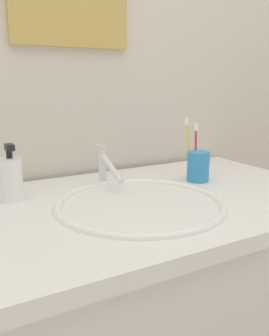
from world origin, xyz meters
The scene contains 7 objects.
tiled_wall_back centered at (0.00, 0.36, 1.20)m, with size 2.44×0.04×2.40m, color beige.
sink_basin centered at (0.03, -0.04, 0.88)m, with size 0.45×0.45×0.12m.
faucet centered at (0.03, 0.17, 0.98)m, with size 0.02×0.17×0.12m.
toothbrush_cup centered at (0.31, 0.07, 0.97)m, with size 0.07×0.07×0.09m, color #338CCC.
toothbrush_red centered at (0.32, 0.10, 1.02)m, with size 0.02×0.03×0.17m.
toothbrush_yellow centered at (0.30, 0.12, 1.03)m, with size 0.01×0.05×0.19m.
soap_dispenser centered at (-0.25, 0.15, 0.98)m, with size 0.06×0.06×0.15m.
Camera 1 is at (-0.41, -0.80, 1.22)m, focal length 38.42 mm.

